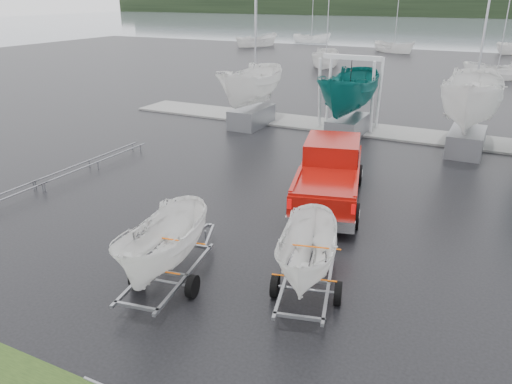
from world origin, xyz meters
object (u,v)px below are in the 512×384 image
at_px(trailer_parked, 162,202).
at_px(pickup_truck, 330,171).
at_px(boat_hoist, 350,82).
at_px(trailer_hitched, 310,212).

bearing_deg(trailer_parked, pickup_truck, 67.67).
bearing_deg(boat_hoist, pickup_truck, -76.80).
relative_size(trailer_hitched, trailer_parked, 0.96).
distance_m(pickup_truck, boat_hoist, 11.05).
bearing_deg(pickup_truck, trailer_hitched, -90.00).
height_order(pickup_truck, boat_hoist, boat_hoist).
height_order(pickup_truck, trailer_parked, trailer_parked).
bearing_deg(trailer_hitched, trailer_parked, -173.37).
bearing_deg(pickup_truck, trailer_parked, -117.00).
xyz_separation_m(pickup_truck, boat_hoist, (-2.50, 10.65, 1.56)).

